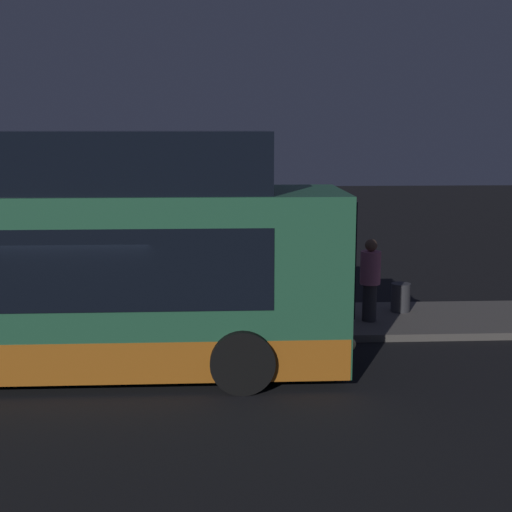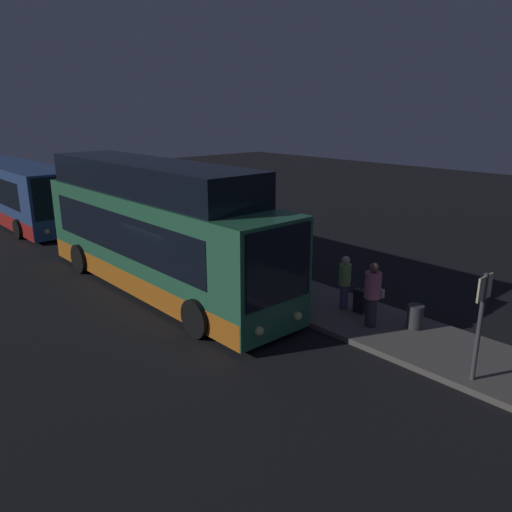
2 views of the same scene
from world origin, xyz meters
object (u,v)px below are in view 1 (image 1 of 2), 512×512
Objects in this scene: passenger_with_bags at (276,291)px; trash_bin at (401,297)px; suitcase at (330,299)px; passenger_boarding at (370,277)px; bus_lead at (13,267)px; passenger_waiting at (309,278)px.

trash_bin is at bearing -9.77° from passenger_with_bags.
passenger_boarding is at bearing -35.71° from suitcase.
bus_lead is at bearing -161.26° from passenger_boarding.
passenger_with_bags reaches higher than suitcase.
passenger_waiting is (-1.28, 0.43, -0.08)m from passenger_boarding.
bus_lead is 6.37× the size of passenger_boarding.
bus_lead reaches higher than passenger_with_bags.
bus_lead reaches higher than suitcase.
trash_bin is (2.16, 0.33, -0.56)m from passenger_waiting.
bus_lead is at bearing -153.14° from suitcase.
passenger_with_bags is at bearing 142.40° from passenger_waiting.
passenger_boarding is at bearing 20.21° from bus_lead.
passenger_waiting is at bearing -165.73° from suitcase.
passenger_waiting is at bearing -171.21° from trash_bin.
passenger_waiting is at bearing 18.26° from passenger_with_bags.
passenger_waiting is at bearing 160.06° from passenger_boarding.
passenger_with_bags is (-2.08, -0.69, -0.11)m from passenger_boarding.
suitcase is at bearing 142.82° from passenger_boarding.
passenger_boarding is 1.11× the size of passenger_waiting.
bus_lead is at bearing 116.26° from passenger_waiting.
suitcase is at bearing -172.92° from trash_bin.
passenger_waiting reaches higher than suitcase.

